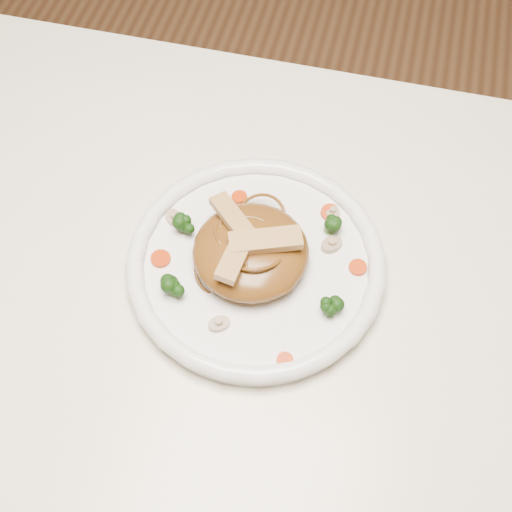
# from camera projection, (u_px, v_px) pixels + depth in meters

# --- Properties ---
(ground) EXTENTS (4.00, 4.00, 0.00)m
(ground) POSITION_uv_depth(u_px,v_px,m) (236.00, 476.00, 1.37)
(ground) COLOR brown
(ground) RESTS_ON ground
(table) EXTENTS (1.20, 0.80, 0.75)m
(table) POSITION_uv_depth(u_px,v_px,m) (222.00, 347.00, 0.82)
(table) COLOR beige
(table) RESTS_ON ground
(plate) EXTENTS (0.34, 0.34, 0.02)m
(plate) POSITION_uv_depth(u_px,v_px,m) (256.00, 266.00, 0.76)
(plate) COLOR white
(plate) RESTS_ON table
(noodle_mound) EXTENTS (0.14, 0.14, 0.04)m
(noodle_mound) POSITION_uv_depth(u_px,v_px,m) (251.00, 251.00, 0.73)
(noodle_mound) COLOR brown
(noodle_mound) RESTS_ON plate
(chicken_a) EXTENTS (0.08, 0.05, 0.01)m
(chicken_a) POSITION_uv_depth(u_px,v_px,m) (265.00, 241.00, 0.71)
(chicken_a) COLOR tan
(chicken_a) RESTS_ON noodle_mound
(chicken_b) EXTENTS (0.06, 0.06, 0.01)m
(chicken_b) POSITION_uv_depth(u_px,v_px,m) (232.00, 216.00, 0.73)
(chicken_b) COLOR tan
(chicken_b) RESTS_ON noodle_mound
(chicken_c) EXTENTS (0.03, 0.07, 0.01)m
(chicken_c) POSITION_uv_depth(u_px,v_px,m) (236.00, 254.00, 0.70)
(chicken_c) COLOR tan
(chicken_c) RESTS_ON noodle_mound
(broccoli_0) EXTENTS (0.03, 0.03, 0.03)m
(broccoli_0) POSITION_uv_depth(u_px,v_px,m) (331.00, 224.00, 0.76)
(broccoli_0) COLOR #15360B
(broccoli_0) RESTS_ON plate
(broccoli_1) EXTENTS (0.03, 0.03, 0.03)m
(broccoli_1) POSITION_uv_depth(u_px,v_px,m) (186.00, 223.00, 0.76)
(broccoli_1) COLOR #15360B
(broccoli_1) RESTS_ON plate
(broccoli_2) EXTENTS (0.03, 0.03, 0.03)m
(broccoli_2) POSITION_uv_depth(u_px,v_px,m) (174.00, 286.00, 0.72)
(broccoli_2) COLOR #15360B
(broccoli_2) RESTS_ON plate
(broccoli_3) EXTENTS (0.03, 0.03, 0.03)m
(broccoli_3) POSITION_uv_depth(u_px,v_px,m) (331.00, 306.00, 0.71)
(broccoli_3) COLOR #15360B
(broccoli_3) RESTS_ON plate
(carrot_0) EXTENTS (0.02, 0.02, 0.00)m
(carrot_0) POSITION_uv_depth(u_px,v_px,m) (330.00, 213.00, 0.78)
(carrot_0) COLOR #B92F06
(carrot_0) RESTS_ON plate
(carrot_1) EXTENTS (0.03, 0.03, 0.00)m
(carrot_1) POSITION_uv_depth(u_px,v_px,m) (161.00, 259.00, 0.75)
(carrot_1) COLOR #B92F06
(carrot_1) RESTS_ON plate
(carrot_2) EXTENTS (0.02, 0.02, 0.00)m
(carrot_2) POSITION_uv_depth(u_px,v_px,m) (358.00, 267.00, 0.74)
(carrot_2) COLOR #B92F06
(carrot_2) RESTS_ON plate
(carrot_3) EXTENTS (0.02, 0.02, 0.00)m
(carrot_3) POSITION_uv_depth(u_px,v_px,m) (239.00, 197.00, 0.79)
(carrot_3) COLOR #B92F06
(carrot_3) RESTS_ON plate
(carrot_4) EXTENTS (0.02, 0.02, 0.00)m
(carrot_4) POSITION_uv_depth(u_px,v_px,m) (285.00, 360.00, 0.68)
(carrot_4) COLOR #B92F06
(carrot_4) RESTS_ON plate
(mushroom_0) EXTENTS (0.03, 0.03, 0.01)m
(mushroom_0) POSITION_uv_depth(u_px,v_px,m) (219.00, 324.00, 0.71)
(mushroom_0) COLOR #BAAC8C
(mushroom_0) RESTS_ON plate
(mushroom_1) EXTENTS (0.04, 0.04, 0.01)m
(mushroom_1) POSITION_uv_depth(u_px,v_px,m) (332.00, 244.00, 0.76)
(mushroom_1) COLOR #BAAC8C
(mushroom_1) RESTS_ON plate
(mushroom_2) EXTENTS (0.04, 0.04, 0.01)m
(mushroom_2) POSITION_uv_depth(u_px,v_px,m) (175.00, 218.00, 0.78)
(mushroom_2) COLOR #BAAC8C
(mushroom_2) RESTS_ON plate
(mushroom_3) EXTENTS (0.03, 0.03, 0.01)m
(mushroom_3) POSITION_uv_depth(u_px,v_px,m) (333.00, 212.00, 0.78)
(mushroom_3) COLOR #BAAC8C
(mushroom_3) RESTS_ON plate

